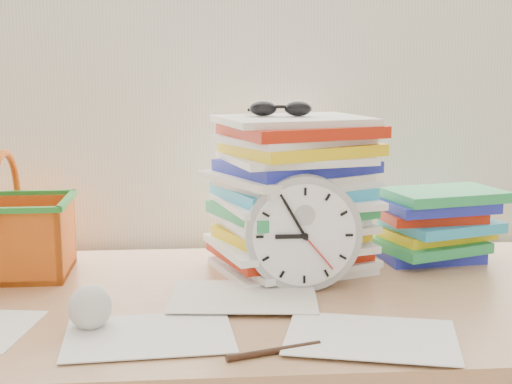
{
  "coord_description": "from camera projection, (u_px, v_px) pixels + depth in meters",
  "views": [
    {
      "loc": [
        -0.09,
        0.33,
        1.18
      ],
      "look_at": [
        0.01,
        1.6,
        0.95
      ],
      "focal_mm": 50.0,
      "sensor_mm": 36.0,
      "label": 1
    }
  ],
  "objects": [
    {
      "name": "basket",
      "position": [
        7.0,
        214.0,
        1.44
      ],
      "size": [
        0.25,
        0.2,
        0.25
      ],
      "primitive_type": null,
      "rotation": [
        0.0,
        0.0,
        0.02
      ],
      "color": "orange",
      "rests_on": "desk"
    },
    {
      "name": "desk",
      "position": [
        249.0,
        333.0,
        1.34
      ],
      "size": [
        1.4,
        0.7,
        0.75
      ],
      "color": "#AA784F",
      "rests_on": "ground"
    },
    {
      "name": "book_stack",
      "position": [
        436.0,
        224.0,
        1.56
      ],
      "size": [
        0.3,
        0.25,
        0.15
      ],
      "primitive_type": null,
      "rotation": [
        0.0,
        0.0,
        0.23
      ],
      "color": "white",
      "rests_on": "desk"
    },
    {
      "name": "pen",
      "position": [
        274.0,
        351.0,
        1.06
      ],
      "size": [
        0.15,
        0.06,
        0.01
      ],
      "primitive_type": "cylinder",
      "rotation": [
        0.0,
        1.57,
        0.31
      ],
      "color": "black",
      "rests_on": "desk"
    },
    {
      "name": "curtain",
      "position": [
        236.0,
        7.0,
        1.6
      ],
      "size": [
        2.4,
        0.01,
        2.5
      ],
      "primitive_type": "cube",
      "color": "white",
      "rests_on": "room_shell"
    },
    {
      "name": "sunglasses",
      "position": [
        281.0,
        108.0,
        1.45
      ],
      "size": [
        0.16,
        0.14,
        0.04
      ],
      "primitive_type": null,
      "rotation": [
        0.0,
        0.0,
        -0.12
      ],
      "color": "black",
      "rests_on": "paper_stack"
    },
    {
      "name": "crumpled_ball",
      "position": [
        90.0,
        307.0,
        1.15
      ],
      "size": [
        0.07,
        0.07,
        0.07
      ],
      "primitive_type": "sphere",
      "color": "silver",
      "rests_on": "desk"
    },
    {
      "name": "paper_stack",
      "position": [
        293.0,
        194.0,
        1.47
      ],
      "size": [
        0.4,
        0.37,
        0.32
      ],
      "primitive_type": null,
      "rotation": [
        0.0,
        0.0,
        0.38
      ],
      "color": "white",
      "rests_on": "desk"
    },
    {
      "name": "scattered_papers",
      "position": [
        249.0,
        292.0,
        1.32
      ],
      "size": [
        1.26,
        0.42,
        0.02
      ],
      "primitive_type": null,
      "color": "white",
      "rests_on": "desk"
    },
    {
      "name": "clock",
      "position": [
        303.0,
        233.0,
        1.35
      ],
      "size": [
        0.22,
        0.04,
        0.22
      ],
      "primitive_type": "cylinder",
      "rotation": [
        1.57,
        0.0,
        0.0
      ],
      "color": "#A6A6A6",
      "rests_on": "desk"
    }
  ]
}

